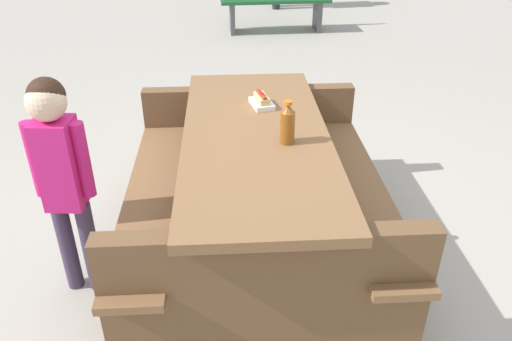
% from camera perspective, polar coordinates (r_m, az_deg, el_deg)
% --- Properties ---
extents(ground_plane, '(30.00, 30.00, 0.00)m').
position_cam_1_polar(ground_plane, '(3.03, -0.00, -8.58)').
color(ground_plane, '#ADA599').
rests_on(ground_plane, ground).
extents(picnic_table, '(1.96, 1.61, 0.75)m').
position_cam_1_polar(picnic_table, '(2.78, -0.00, -1.43)').
color(picnic_table, brown).
rests_on(picnic_table, ground).
extents(soda_bottle, '(0.07, 0.07, 0.22)m').
position_cam_1_polar(soda_bottle, '(2.49, 3.58, 5.29)').
color(soda_bottle, brown).
rests_on(soda_bottle, picnic_table).
extents(hotdog_tray, '(0.21, 0.17, 0.08)m').
position_cam_1_polar(hotdog_tray, '(2.94, 0.65, 7.87)').
color(hotdog_tray, white).
rests_on(hotdog_tray, picnic_table).
extents(child_in_coat, '(0.18, 0.29, 1.17)m').
position_cam_1_polar(child_in_coat, '(2.51, -21.26, 0.62)').
color(child_in_coat, '#3F334C').
rests_on(child_in_coat, ground).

